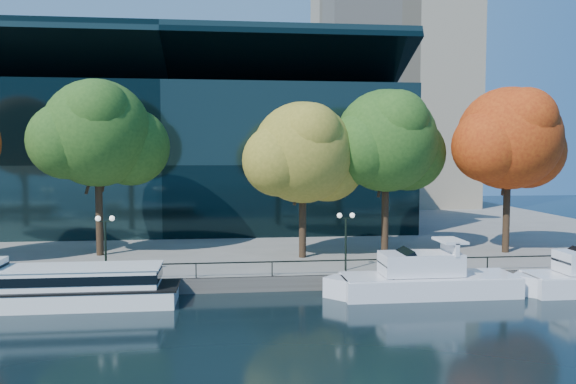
{
  "coord_description": "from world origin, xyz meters",
  "views": [
    {
      "loc": [
        2.0,
        -33.46,
        9.2
      ],
      "look_at": [
        6.59,
        8.0,
        6.26
      ],
      "focal_mm": 35.0,
      "sensor_mm": 36.0,
      "label": 1
    }
  ],
  "objects": [
    {
      "name": "cruiser_near",
      "position": [
        14.44,
        0.92,
        1.13
      ],
      "size": [
        12.53,
        3.23,
        3.63
      ],
      "color": "white",
      "rests_on": "ground"
    },
    {
      "name": "railing",
      "position": [
        0.0,
        3.25,
        1.94
      ],
      "size": [
        88.2,
        0.08,
        0.99
      ],
      "color": "black",
      "rests_on": "promenade"
    },
    {
      "name": "office_tower",
      "position": [
        28.0,
        55.0,
        33.02
      ],
      "size": [
        22.5,
        22.5,
        65.9
      ],
      "color": "tan",
      "rests_on": "ground"
    },
    {
      "name": "tree_3",
      "position": [
        8.08,
        9.57,
        9.02
      ],
      "size": [
        9.81,
        8.05,
        12.12
      ],
      "color": "black",
      "rests_on": "promenade"
    },
    {
      "name": "tree_4",
      "position": [
        14.99,
        10.6,
        9.96
      ],
      "size": [
        10.3,
        8.45,
        13.26
      ],
      "color": "black",
      "rests_on": "promenade"
    },
    {
      "name": "lamp_2",
      "position": [
        10.25,
        4.5,
        3.98
      ],
      "size": [
        1.26,
        0.36,
        4.03
      ],
      "color": "black",
      "rests_on": "promenade"
    },
    {
      "name": "tour_boat",
      "position": [
        -8.32,
        0.85,
        1.24
      ],
      "size": [
        15.31,
        3.42,
        2.91
      ],
      "color": "white",
      "rests_on": "ground"
    },
    {
      "name": "tree_2",
      "position": [
        -7.89,
        12.27,
        10.54
      ],
      "size": [
        10.59,
        8.68,
        13.96
      ],
      "color": "black",
      "rests_on": "promenade"
    },
    {
      "name": "promenade",
      "position": [
        0.0,
        36.38,
        0.5
      ],
      "size": [
        90.0,
        67.08,
        1.0
      ],
      "color": "slate",
      "rests_on": "ground"
    },
    {
      "name": "lamp_1",
      "position": [
        -5.99,
        4.5,
        3.98
      ],
      "size": [
        1.26,
        0.36,
        4.03
      ],
      "color": "black",
      "rests_on": "promenade"
    },
    {
      "name": "ground",
      "position": [
        0.0,
        0.0,
        0.0
      ],
      "size": [
        160.0,
        160.0,
        0.0
      ],
      "primitive_type": "plane",
      "color": "black",
      "rests_on": "ground"
    },
    {
      "name": "convention_building",
      "position": [
        -4.0,
        31.79,
        8.51
      ],
      "size": [
        50.0,
        24.57,
        21.43
      ],
      "color": "black",
      "rests_on": "ground"
    },
    {
      "name": "tree_5",
      "position": [
        25.03,
        9.97,
        10.16
      ],
      "size": [
        10.4,
        8.53,
        13.5
      ],
      "color": "black",
      "rests_on": "promenade"
    }
  ]
}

